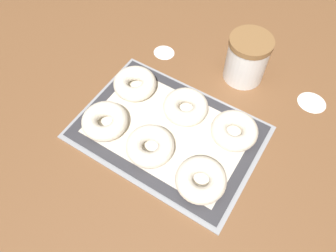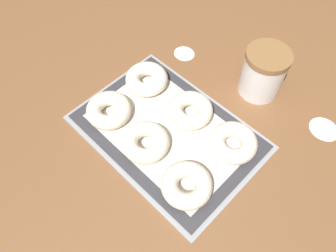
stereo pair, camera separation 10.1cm
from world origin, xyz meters
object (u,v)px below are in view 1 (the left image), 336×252
Objects in this scene: bagel_front_center at (150,146)px; flour_canister at (247,59)px; bagel_front_right at (201,180)px; bagel_back_right at (234,131)px; bagel_front_left at (105,121)px; bagel_back_left at (135,84)px; baking_tray at (168,132)px; bagel_back_center at (184,106)px.

bagel_front_center is 0.87× the size of flour_canister.
bagel_front_right is 1.00× the size of bagel_back_right.
bagel_front_left is 1.00× the size of bagel_back_left.
bagel_front_right reaches higher than baking_tray.
bagel_back_right is at bearing -71.52° from flour_canister.
flour_canister is at bearing 74.35° from baking_tray.
flour_canister reaches higher than bagel_front_right.
bagel_front_right is 1.00× the size of bagel_back_left.
flour_canister is at bearing 69.76° from bagel_back_center.
baking_tray is at bearing -24.64° from bagel_back_left.
flour_canister reaches higher than bagel_back_left.
baking_tray is 0.08m from bagel_back_center.
bagel_front_left is 1.00× the size of bagel_back_right.
bagel_front_right is at bearing -4.47° from bagel_front_center.
bagel_front_center is 0.38m from flour_canister.
flour_canister is at bearing 76.52° from bagel_front_center.
bagel_back_left is at bearing -137.30° from flour_canister.
flour_canister is (0.23, 0.37, 0.04)m from bagel_front_left.
bagel_back_left is (-0.31, 0.16, 0.00)m from bagel_front_right.
bagel_front_center is (-0.01, -0.08, 0.03)m from baking_tray.
bagel_back_left is (-0.15, 0.15, 0.00)m from bagel_front_center.
bagel_front_center is 0.22m from bagel_back_right.
bagel_back_right is at bearing 87.78° from bagel_front_right.
baking_tray is 0.31m from flour_canister.
bagel_back_center is 1.00× the size of bagel_back_right.
bagel_front_right is (0.30, -0.01, 0.00)m from bagel_front_left.
bagel_back_center is at bearing -110.24° from flour_canister.
bagel_back_center is 0.87× the size of flour_canister.
bagel_back_center is at bearing 2.34° from bagel_back_left.
baking_tray is 0.18m from bagel_back_right.
bagel_front_center is at bearing 175.53° from bagel_front_right.
bagel_back_center is 0.15m from bagel_back_right.
flour_canister reaches higher than bagel_back_center.
baking_tray is at bearing -92.23° from bagel_back_center.
baking_tray is at bearing 149.46° from bagel_front_right.
bagel_front_center and bagel_back_left have the same top height.
bagel_back_center is at bearing 87.77° from baking_tray.
bagel_front_left is 0.22m from bagel_back_center.
baking_tray is 3.91× the size of bagel_back_right.
bagel_back_left is (-0.01, 0.15, 0.00)m from bagel_front_left.
flour_canister is at bearing 108.48° from bagel_back_right.
bagel_front_right is 0.35m from bagel_back_left.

